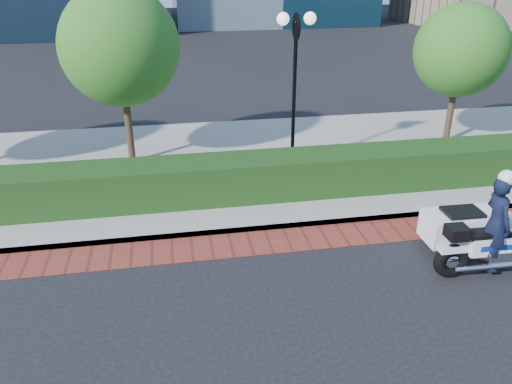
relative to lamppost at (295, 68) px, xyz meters
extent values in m
plane|color=black|center=(-1.00, -5.20, -2.96)|extent=(120.00, 120.00, 0.00)
cube|color=maroon|center=(-1.00, -3.70, -2.95)|extent=(60.00, 1.00, 0.01)
cube|color=gray|center=(-1.00, 0.80, -2.88)|extent=(60.00, 8.00, 0.15)
cube|color=#123411|center=(-1.00, -1.60, -2.31)|extent=(18.00, 1.20, 1.00)
cylinder|color=black|center=(0.00, 0.00, -2.66)|extent=(0.30, 0.30, 0.30)
cylinder|color=black|center=(0.00, 0.00, -0.81)|extent=(0.10, 0.10, 3.70)
cylinder|color=black|center=(0.00, 0.00, 1.04)|extent=(0.04, 0.70, 0.70)
sphere|color=white|center=(-0.35, 0.00, 1.24)|extent=(0.32, 0.32, 0.32)
sphere|color=white|center=(0.35, 0.00, 1.24)|extent=(0.32, 0.32, 0.32)
cylinder|color=#332319|center=(-4.50, 1.30, -1.72)|extent=(0.20, 0.20, 2.17)
sphere|color=#30681A|center=(-4.50, 1.30, 0.48)|extent=(3.20, 3.20, 3.20)
cylinder|color=#332319|center=(5.50, 1.30, -1.85)|extent=(0.20, 0.20, 1.92)
sphere|color=#30681A|center=(5.50, 1.30, 0.10)|extent=(2.80, 2.80, 2.80)
torus|color=black|center=(1.73, -5.59, -2.60)|extent=(0.72, 0.23, 0.72)
cube|color=silver|center=(2.71, -5.61, -2.29)|extent=(1.42, 0.38, 0.37)
cube|color=silver|center=(2.65, -5.61, -2.55)|extent=(0.61, 0.45, 0.30)
cube|color=black|center=(2.38, -5.60, -2.07)|extent=(0.82, 0.35, 0.11)
cube|color=black|center=(1.73, -5.59, -1.98)|extent=(0.39, 0.36, 0.24)
cube|color=silver|center=(2.51, -4.68, -2.42)|extent=(1.70, 0.80, 0.60)
cube|color=black|center=(2.40, -4.68, -2.09)|extent=(0.77, 0.56, 0.09)
torus|color=black|center=(2.41, -4.16, -2.69)|extent=(0.55, 0.19, 0.54)
imported|color=black|center=(2.49, -5.60, -1.86)|extent=(0.46, 0.69, 1.87)
sphere|color=white|center=(2.49, -5.60, -0.94)|extent=(0.30, 0.30, 0.30)
camera|label=1|loc=(-3.36, -12.82, 2.60)|focal=35.00mm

